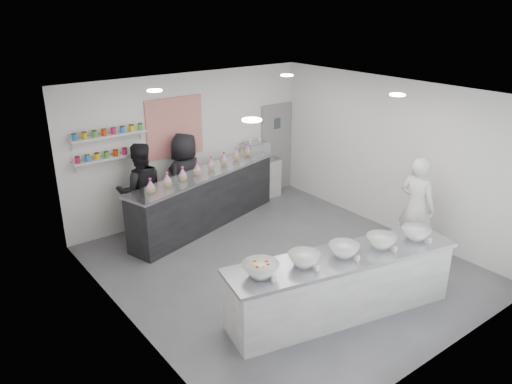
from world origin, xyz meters
TOP-DOWN VIEW (x-y plane):
  - floor at (0.00, 0.00)m, footprint 6.00×6.00m
  - ceiling at (0.00, 0.00)m, footprint 6.00×6.00m
  - back_wall at (0.00, 3.00)m, footprint 5.50×0.00m
  - left_wall at (-2.75, 0.00)m, footprint 0.00×6.00m
  - right_wall at (2.75, 0.00)m, footprint 0.00×6.00m
  - back_door at (2.30, 2.97)m, footprint 0.88×0.04m
  - pattern_panel at (-0.35, 2.98)m, footprint 1.25×0.03m
  - jar_shelf_lower at (-1.75, 2.90)m, footprint 1.45×0.22m
  - jar_shelf_upper at (-1.75, 2.90)m, footprint 1.45×0.22m
  - preserve_jars at (-1.75, 2.88)m, footprint 1.45×0.10m
  - downlight_0 at (-1.40, -1.00)m, footprint 0.24×0.24m
  - downlight_1 at (1.40, -1.00)m, footprint 0.24×0.24m
  - downlight_2 at (-1.40, 1.60)m, footprint 0.24×0.24m
  - downlight_3 at (1.40, 1.60)m, footprint 0.24×0.24m
  - prep_counter at (-0.20, -1.56)m, footprint 3.60×1.55m
  - back_bar at (-0.13, 2.26)m, footprint 3.72×1.65m
  - sneeze_guard at (-0.04, 1.96)m, footprint 3.49×1.00m
  - espresso_ledge at (1.55, 2.78)m, footprint 1.23×0.39m
  - espresso_machine at (1.52, 2.78)m, footprint 0.57×0.39m
  - cup_stacks at (1.27, 2.78)m, footprint 0.24×0.24m
  - prep_bowls at (-0.20, -1.56)m, footprint 3.09×1.20m
  - label_cards at (-0.08, -2.09)m, footprint 2.66×0.04m
  - cookie_bags at (-0.13, 2.26)m, footprint 2.90×0.97m
  - woman_prep at (2.20, -1.05)m, footprint 0.49×0.70m
  - staff_left at (-1.36, 2.60)m, footprint 1.08×0.95m
  - staff_right at (-0.37, 2.60)m, footprint 1.09×0.90m

SIDE VIEW (x-z plane):
  - floor at x=0.00m, z-range 0.00..0.00m
  - espresso_ledge at x=1.55m, z-range 0.00..0.91m
  - prep_counter at x=-0.20m, z-range 0.00..0.96m
  - back_bar at x=-0.13m, z-range 0.00..1.14m
  - woman_prep at x=2.20m, z-range 0.00..1.83m
  - staff_left at x=-1.36m, z-range 0.00..1.88m
  - staff_right at x=-0.37m, z-range 0.00..1.90m
  - label_cards at x=-0.08m, z-range 0.96..1.03m
  - prep_bowls at x=-0.20m, z-range 0.96..1.13m
  - back_door at x=2.30m, z-range 0.00..2.10m
  - cup_stacks at x=1.27m, z-range 0.91..1.26m
  - espresso_machine at x=1.52m, z-range 0.91..1.35m
  - cookie_bags at x=-0.13m, z-range 1.14..1.42m
  - sneeze_guard at x=-0.04m, z-range 1.14..1.45m
  - back_wall at x=0.00m, z-range -1.25..4.25m
  - left_wall at x=-2.75m, z-range -1.50..4.50m
  - right_wall at x=2.75m, z-range -1.50..4.50m
  - jar_shelf_lower at x=-1.75m, z-range 1.58..1.62m
  - preserve_jars at x=-1.75m, z-range 1.60..2.16m
  - pattern_panel at x=-0.35m, z-range 1.35..2.55m
  - jar_shelf_upper at x=-1.75m, z-range 2.00..2.04m
  - downlight_0 at x=-1.40m, z-range 2.97..2.99m
  - downlight_1 at x=1.40m, z-range 2.97..2.99m
  - downlight_2 at x=-1.40m, z-range 2.97..2.99m
  - downlight_3 at x=1.40m, z-range 2.97..2.99m
  - ceiling at x=0.00m, z-range 3.00..3.00m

